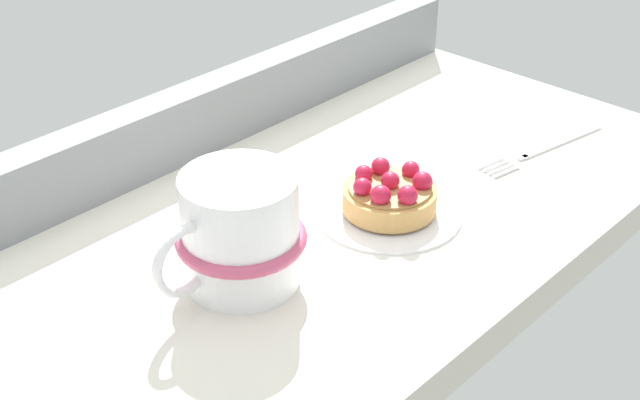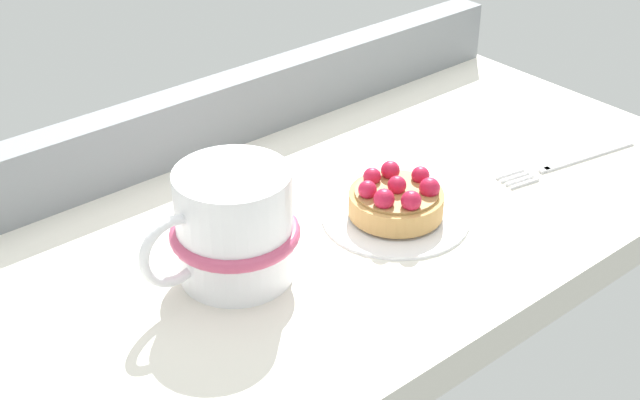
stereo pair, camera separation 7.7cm
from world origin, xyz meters
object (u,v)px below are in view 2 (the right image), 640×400
(raspberry_tart, at_px, (396,199))
(coffee_mug, at_px, (233,227))
(dessert_fork, at_px, (568,161))
(dessert_plate, at_px, (395,216))

(raspberry_tart, relative_size, coffee_mug, 0.61)
(coffee_mug, relative_size, dessert_fork, 0.82)
(dessert_plate, distance_m, dessert_fork, 0.21)
(raspberry_tart, bearing_deg, dessert_fork, -10.80)
(coffee_mug, distance_m, dessert_fork, 0.38)
(dessert_fork, bearing_deg, coffee_mug, 170.28)
(dessert_plate, height_order, coffee_mug, coffee_mug)
(dessert_plate, height_order, raspberry_tart, raspberry_tart)
(coffee_mug, xyz_separation_m, dessert_fork, (0.37, -0.06, -0.04))
(dessert_fork, bearing_deg, dessert_plate, 169.10)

